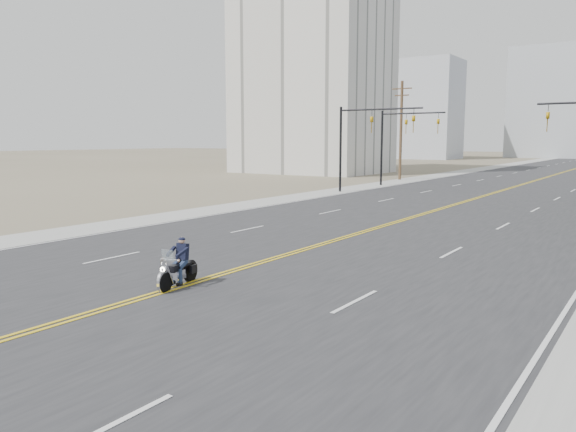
{
  "coord_description": "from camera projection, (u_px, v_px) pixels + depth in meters",
  "views": [
    {
      "loc": [
        11.73,
        -9.08,
        4.33
      ],
      "look_at": [
        0.45,
        7.47,
        1.6
      ],
      "focal_mm": 35.0,
      "sensor_mm": 36.0,
      "label": 1
    }
  ],
  "objects": [
    {
      "name": "utility_pole_left",
      "position": [
        401.0,
        129.0,
        60.1
      ],
      "size": [
        2.2,
        0.3,
        10.5
      ],
      "color": "brown",
      "rests_on": "ground"
    },
    {
      "name": "ground_plane",
      "position": [
        112.0,
        308.0,
        14.56
      ],
      "size": [
        400.0,
        400.0,
        0.0
      ],
      "primitive_type": "plane",
      "color": "#776D56",
      "rests_on": "ground"
    },
    {
      "name": "traffic_mast_left",
      "position": [
        363.0,
        132.0,
        45.1
      ],
      "size": [
        7.1,
        0.26,
        7.0
      ],
      "color": "black",
      "rests_on": "ground"
    },
    {
      "name": "road",
      "position": [
        559.0,
        174.0,
        71.87
      ],
      "size": [
        20.0,
        200.0,
        0.01
      ],
      "primitive_type": "cube",
      "color": "#303033",
      "rests_on": "ground"
    },
    {
      "name": "traffic_mast_far",
      "position": [
        399.0,
        134.0,
        51.85
      ],
      "size": [
        6.1,
        0.26,
        7.0
      ],
      "color": "black",
      "rests_on": "ground"
    },
    {
      "name": "haze_bldg_f",
      "position": [
        391.0,
        126.0,
        147.82
      ],
      "size": [
        12.0,
        12.0,
        16.0
      ],
      "primitive_type": "cube",
      "color": "#ADB2B7",
      "rests_on": "ground"
    },
    {
      "name": "haze_bldg_a",
      "position": [
        426.0,
        110.0,
        126.76
      ],
      "size": [
        14.0,
        12.0,
        22.0
      ],
      "primitive_type": "cube",
      "color": "#B7BCC6",
      "rests_on": "ground"
    },
    {
      "name": "apartment_block",
      "position": [
        313.0,
        57.0,
        73.19
      ],
      "size": [
        18.0,
        14.0,
        30.0
      ],
      "primitive_type": "cube",
      "color": "silver",
      "rests_on": "ground"
    },
    {
      "name": "haze_bldg_d",
      "position": [
        557.0,
        103.0,
        134.12
      ],
      "size": [
        20.0,
        15.0,
        26.0
      ],
      "primitive_type": "cube",
      "color": "#ADB2B7",
      "rests_on": "ground"
    },
    {
      "name": "motorcyclist",
      "position": [
        178.0,
        263.0,
        16.53
      ],
      "size": [
        1.16,
        1.99,
        1.46
      ],
      "primitive_type": null,
      "rotation": [
        0.0,
        0.0,
        3.35
      ],
      "color": "black",
      "rests_on": "ground"
    },
    {
      "name": "sidewalk_left",
      "position": [
        469.0,
        171.0,
        78.29
      ],
      "size": [
        3.0,
        200.0,
        0.01
      ],
      "primitive_type": "cube",
      "color": "#A5A5A0",
      "rests_on": "ground"
    }
  ]
}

